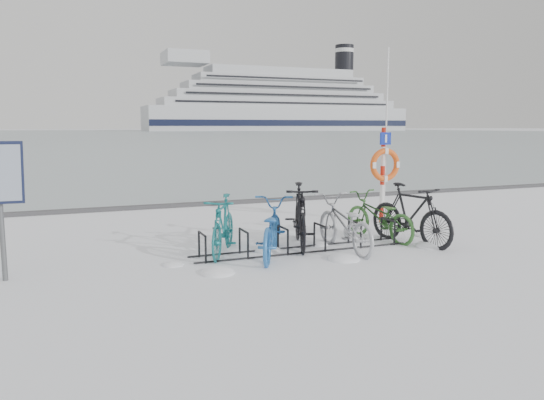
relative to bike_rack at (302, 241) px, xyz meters
The scene contains 13 objects.
ground 0.18m from the bike_rack, ahead, with size 900.00×900.00×0.00m, color white.
ice_sheet 155.00m from the bike_rack, 90.00° to the left, with size 400.00×298.00×0.02m, color #A2B1B7.
quay_edge 5.90m from the bike_rack, 90.00° to the left, with size 400.00×0.25×0.10m, color #3F3F42.
bike_rack is the anchor object (origin of this frame).
lifebuoy_station 3.62m from the bike_rack, 32.17° to the left, with size 0.76×0.22×3.93m.
cruise_ferry 251.98m from the bike_rack, 67.65° to the left, with size 129.79×24.50×42.64m.
bike_0 1.43m from the bike_rack, 166.56° to the left, with size 0.49×1.75×1.05m, color #15666A.
bike_1 0.74m from the bike_rack, 166.93° to the right, with size 0.67×1.93×1.01m, color #2765AD.
bike_2 0.57m from the bike_rack, 69.19° to the left, with size 0.56×1.98×1.19m, color black.
bike_3 0.83m from the bike_rack, 15.39° to the right, with size 0.67×1.92×1.01m, color #A3A4AA.
bike_4 1.89m from the bike_rack, 11.21° to the left, with size 0.64×1.83×0.96m, color #366C2E.
bike_5 2.21m from the bike_rack, ahead, with size 0.55×1.94×1.16m, color black.
snow_drifts 0.59m from the bike_rack, 34.99° to the right, with size 5.52×1.81×0.20m.
Camera 1 is at (-3.89, -8.33, 2.19)m, focal length 35.00 mm.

